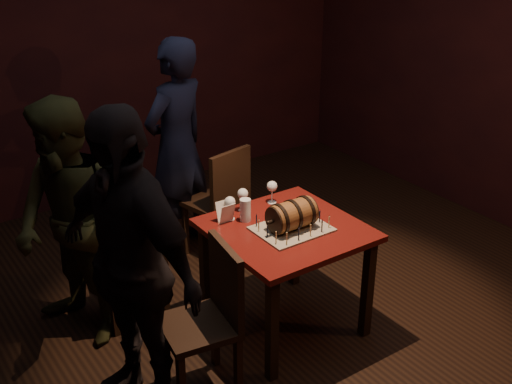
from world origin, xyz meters
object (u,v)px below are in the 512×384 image
Objects in this scene: chair_left_rear at (144,248)px; wine_glass_right at (272,187)px; barrel_cake at (292,215)px; wine_glass_left at (230,203)px; person_back at (177,146)px; pub_table at (286,242)px; pint_of_ale at (245,210)px; person_left_rear at (71,226)px; chair_back at (222,197)px; chair_left_front at (211,312)px; wine_glass_mid at (243,195)px; person_left_front at (128,266)px.

wine_glass_right is at bearing -20.52° from chair_left_rear.
barrel_cake is 0.42m from wine_glass_left.
barrel_cake is 1.46m from person_back.
pint_of_ale is (-0.16, 0.22, 0.18)m from pub_table.
person_left_rear is at bearing 13.16° from person_back.
chair_back is (0.31, 0.79, -0.30)m from pint_of_ale.
chair_left_front is at bearing -140.00° from pint_of_ale.
barrel_cake is 0.32m from pint_of_ale.
wine_glass_right is (0.13, 0.38, 0.01)m from barrel_cake.
wine_glass_mid is 0.75m from chair_left_rear.
person_left_front is (-1.11, -0.03, 0.03)m from barrel_cake.
wine_glass_right is 0.32m from pint_of_ale.
chair_back is at bearing 62.24° from wine_glass_left.
pub_table is 1.35m from person_left_rear.
chair_left_rear is (-0.69, 0.65, -0.12)m from pub_table.
chair_back and chair_left_front have the same top height.
person_back reaches higher than person_left_rear.
person_left_rear reaches higher than wine_glass_left.
person_back is at bearing 82.99° from pint_of_ale.
wine_glass_left is 0.78m from chair_left_front.
pub_table is 0.75m from chair_left_front.
chair_left_front is (-0.47, -0.52, -0.35)m from wine_glass_left.
person_left_rear is at bearing 115.38° from chair_left_front.
person_left_rear is (-1.15, 0.74, -0.05)m from barrel_cake.
person_left_rear reaches higher than chair_left_rear.
wine_glass_left is at bearing 50.06° from person_left_rear.
person_back is 0.97× the size of person_left_front.
person_back is 1.34m from person_left_rear.
wine_glass_right is at bearing 34.22° from chair_left_front.
wine_glass_mid is 0.79m from chair_back.
pint_of_ale is 0.16× the size of chair_back.
wine_glass_mid is at bearing 176.65° from wine_glass_right.
wine_glass_left is 0.11m from pint_of_ale.
wine_glass_right is 0.17× the size of chair_back.
wine_glass_left and wine_glass_mid have the same top height.
chair_back is at bearing 81.64° from pub_table.
pub_table is at bearing 18.36° from chair_left_front.
chair_left_front reaches higher than pub_table.
chair_back is at bearing 82.38° from barrel_cake.
barrel_cake is at bearing 41.02° from person_left_rear.
chair_left_front is at bearing -90.61° from chair_left_rear.
chair_back is (0.15, 1.02, -0.12)m from pub_table.
person_left_rear is at bearing 168.71° from person_left_front.
wine_glass_left is at bearing 136.90° from pint_of_ale.
wine_glass_mid reaches higher than pint_of_ale.
person_back reaches higher than wine_glass_left.
chair_back is 1.70m from person_left_front.
pub_table is 0.52× the size of person_back.
chair_back is 0.55m from person_back.
person_left_front is (-0.87, -0.37, 0.02)m from wine_glass_left.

